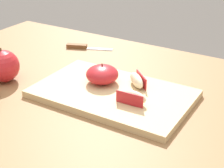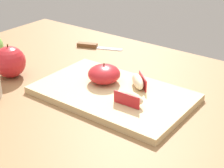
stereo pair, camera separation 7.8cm
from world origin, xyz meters
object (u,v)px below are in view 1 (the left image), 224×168
at_px(apple_half_skin_up, 102,74).
at_px(apple_wedge_near_knife, 132,97).
at_px(cutting_board, 112,94).
at_px(paring_knife, 81,47).
at_px(apple_wedge_middle, 137,80).
at_px(whole_apple_crimson, 3,66).

distance_m(apple_half_skin_up, apple_wedge_near_knife, 0.13).
bearing_deg(cutting_board, paring_knife, 138.06).
height_order(cutting_board, apple_half_skin_up, apple_half_skin_up).
xyz_separation_m(cutting_board, apple_wedge_middle, (0.04, 0.06, 0.02)).
bearing_deg(apple_wedge_near_knife, paring_knife, 141.56).
height_order(apple_wedge_middle, whole_apple_crimson, whole_apple_crimson).
height_order(cutting_board, whole_apple_crimson, whole_apple_crimson).
relative_size(cutting_board, paring_knife, 2.54).
distance_m(apple_half_skin_up, paring_knife, 0.31).
height_order(apple_wedge_near_knife, apple_wedge_middle, same).
distance_m(apple_wedge_middle, paring_knife, 0.37).
height_order(paring_knife, whole_apple_crimson, whole_apple_crimson).
bearing_deg(apple_wedge_middle, cutting_board, -124.39).
relative_size(apple_wedge_near_knife, apple_wedge_middle, 1.06).
height_order(apple_wedge_near_knife, paring_knife, apple_wedge_near_knife).
distance_m(apple_wedge_near_knife, paring_knife, 0.44).
bearing_deg(apple_half_skin_up, cutting_board, -31.61).
relative_size(apple_wedge_near_knife, paring_knife, 0.48).
bearing_deg(paring_knife, cutting_board, -41.94).
bearing_deg(cutting_board, apple_wedge_middle, 55.61).
xyz_separation_m(apple_wedge_near_knife, paring_knife, (-0.34, 0.27, -0.03)).
distance_m(cutting_board, apple_half_skin_up, 0.06).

